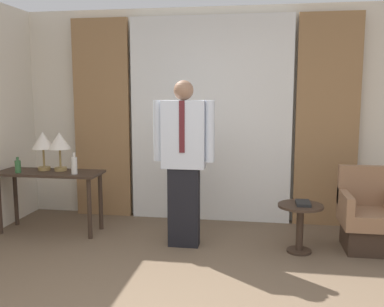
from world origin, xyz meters
The scene contains 13 objects.
wall_back centered at (0.00, 3.20, 1.35)m, with size 10.00×0.06×2.70m.
curtain_sheer_center centered at (0.00, 3.07, 1.29)m, with size 2.04×0.06×2.58m.
curtain_drape_left centered at (-1.43, 3.07, 1.29)m, with size 0.74×0.06×2.58m.
curtain_drape_right centered at (1.43, 3.07, 1.29)m, with size 0.74×0.06×2.58m.
desk centered at (-1.80, 2.29, 0.60)m, with size 1.22×0.46×0.72m.
table_lamp_left centered at (-1.90, 2.37, 1.06)m, with size 0.26×0.26×0.46m.
table_lamp_right centered at (-1.69, 2.37, 1.06)m, with size 0.26×0.26×0.46m.
bottle_near_edge centered at (-1.44, 2.20, 0.83)m, with size 0.07×0.07×0.25m.
bottle_by_lamp centered at (-2.11, 2.16, 0.80)m, with size 0.07×0.07×0.18m.
person centered at (-0.16, 2.08, 0.96)m, with size 0.65×0.22×1.77m.
armchair centered at (1.76, 2.27, 0.33)m, with size 0.55×0.58×0.86m.
side_table centered at (1.06, 2.07, 0.34)m, with size 0.46×0.46×0.51m.
book centered at (1.08, 2.08, 0.52)m, with size 0.14×0.24×0.03m.
Camera 1 is at (0.62, -2.30, 1.65)m, focal length 40.00 mm.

